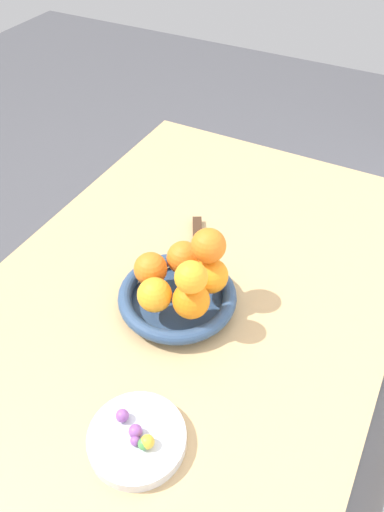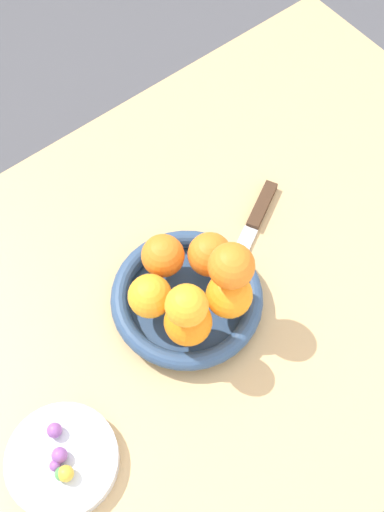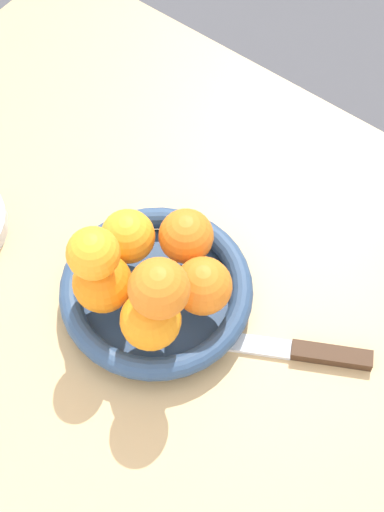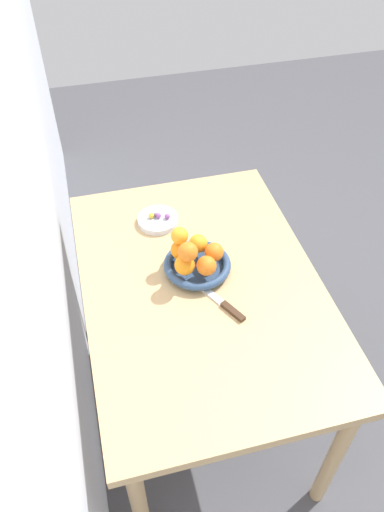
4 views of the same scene
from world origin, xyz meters
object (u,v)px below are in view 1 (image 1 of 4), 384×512
object	(u,v)px
candy_ball_4	(122,416)
candy_ball_2	(135,441)
orange_6	(208,246)
candy_ball_3	(144,444)
orange_4	(191,300)
orange_5	(191,277)
dining_table	(193,313)
fruit_bowl	(178,298)
knife	(198,252)
orange_3	(155,295)
candy_ball_1	(147,442)
orange_0	(210,276)
candy_dish	(137,439)
candy_ball_0	(135,431)
orange_1	(183,258)
orange_2	(151,269)

from	to	relation	value
candy_ball_4	candy_ball_2	bearing A→B (deg)	57.80
orange_6	candy_ball_3	size ratio (longest dim) A/B	3.46
orange_4	orange_5	world-z (taller)	orange_5
dining_table	fruit_bowl	size ratio (longest dim) A/B	4.97
fruit_bowl	orange_6	distance (m)	0.13
dining_table	knife	xyz separation A→B (m)	(-0.08, -0.03, 0.09)
orange_3	candy_ball_1	xyz separation A→B (m)	(0.22, 0.12, -0.04)
fruit_bowl	orange_0	distance (m)	0.08
orange_3	orange_0	bearing A→B (deg)	142.24
candy_ball_2	candy_ball_3	size ratio (longest dim) A/B	0.81
candy_ball_3	candy_dish	bearing A→B (deg)	-115.70
orange_4	dining_table	bearing A→B (deg)	-153.89
candy_ball_0	dining_table	bearing A→B (deg)	-166.84
orange_1	candy_ball_3	bearing A→B (deg)	18.88
candy_ball_1	orange_2	bearing A→B (deg)	-150.18
orange_4	orange_6	size ratio (longest dim) A/B	1.05
candy_ball_1	candy_ball_4	world-z (taller)	candy_ball_1
dining_table	orange_6	world-z (taller)	orange_6
fruit_bowl	orange_5	world-z (taller)	orange_5
dining_table	candy_ball_2	xyz separation A→B (m)	(0.34, 0.08, 0.12)
candy_dish	candy_ball_3	bearing A→B (deg)	64.30
candy_dish	candy_ball_0	bearing A→B (deg)	-120.68
dining_table	candy_dish	size ratio (longest dim) A/B	7.47
orange_1	candy_ball_3	world-z (taller)	orange_1
orange_2	knife	distance (m)	0.16
dining_table	orange_5	size ratio (longest dim) A/B	19.70
candy_ball_3	fruit_bowl	bearing A→B (deg)	-160.80
orange_2	orange_4	bearing A→B (deg)	71.21
candy_ball_1	candy_ball_4	xyz separation A→B (m)	(-0.02, -0.05, -0.00)
candy_dish	orange_2	bearing A→B (deg)	-153.43
orange_0	orange_1	size ratio (longest dim) A/B	1.02
orange_4	orange_6	xyz separation A→B (m)	(-0.08, -0.01, 0.06)
candy_ball_0	fruit_bowl	bearing A→B (deg)	-164.17
dining_table	candy_dish	xyz separation A→B (m)	(0.33, 0.08, 0.10)
candy_ball_1	candy_ball_3	distance (m)	0.01
candy_ball_1	candy_ball_2	world-z (taller)	candy_ball_1
candy_dish	orange_3	bearing A→B (deg)	-156.37
orange_0	knife	xyz separation A→B (m)	(-0.11, -0.08, -0.07)
candy_ball_1	candy_ball_4	distance (m)	0.06
orange_4	orange_6	bearing A→B (deg)	-175.74
orange_2	fruit_bowl	bearing A→B (deg)	89.25
candy_ball_1	knife	xyz separation A→B (m)	(-0.42, -0.13, -0.03)
orange_5	orange_6	world-z (taller)	orange_6
orange_6	orange_4	bearing A→B (deg)	4.26
orange_2	orange_4	world-z (taller)	orange_4
orange_3	orange_6	xyz separation A→B (m)	(-0.09, 0.06, 0.07)
orange_2	knife	xyz separation A→B (m)	(-0.15, 0.02, -0.07)
candy_dish	orange_6	size ratio (longest dim) A/B	2.36
knife	orange_5	bearing A→B (deg)	23.72
dining_table	candy_dish	world-z (taller)	candy_dish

